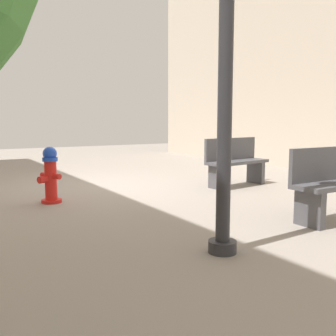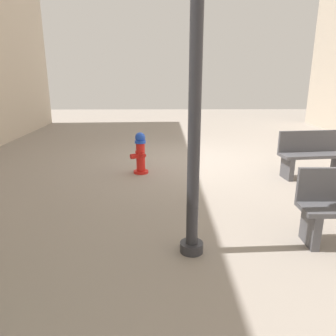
{
  "view_description": "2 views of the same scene",
  "coord_description": "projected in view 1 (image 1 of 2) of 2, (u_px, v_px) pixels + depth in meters",
  "views": [
    {
      "loc": [
        2.73,
        7.1,
        1.29
      ],
      "look_at": [
        0.11,
        2.84,
        0.67
      ],
      "focal_mm": 40.74,
      "sensor_mm": 36.0,
      "label": 1
    },
    {
      "loc": [
        0.71,
        7.75,
        2.08
      ],
      "look_at": [
        0.63,
        2.54,
        0.54
      ],
      "focal_mm": 34.52,
      "sensor_mm": 36.0,
      "label": 2
    }
  ],
  "objects": [
    {
      "name": "ground_plane",
      "position": [
        98.0,
        186.0,
        7.58
      ],
      "size": [
        23.4,
        23.4,
        0.0
      ],
      "primitive_type": "plane",
      "color": "gray"
    },
    {
      "name": "fire_hydrant",
      "position": [
        50.0,
        175.0,
        6.0
      ],
      "size": [
        0.39,
        0.4,
        0.89
      ],
      "color": "red",
      "rests_on": "ground_plane"
    },
    {
      "name": "bench_near",
      "position": [
        235.0,
        162.0,
        7.58
      ],
      "size": [
        1.45,
        0.6,
        0.95
      ],
      "color": "#4C4C51",
      "rests_on": "ground_plane"
    }
  ]
}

